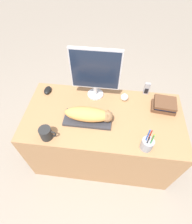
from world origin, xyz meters
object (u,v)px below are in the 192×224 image
computer_mouse (48,90)px  phone (147,89)px  keyboard (88,119)px  monitor (95,72)px  coffee_mug (46,133)px  pen_cup (147,144)px  baseball (124,97)px  book_stack (164,105)px  cat (90,114)px

computer_mouse → phone: bearing=5.2°
keyboard → monitor: monitor is taller
keyboard → coffee_mug: 0.37m
pen_cup → computer_mouse: bearing=151.5°
coffee_mug → phone: (0.81, 0.59, 0.01)m
baseball → book_stack: (0.36, -0.07, 0.01)m
coffee_mug → book_stack: coffee_mug is taller
monitor → book_stack: (0.64, -0.10, -0.24)m
baseball → phone: bearing=27.3°
pen_cup → phone: (0.03, 0.59, 0.01)m
computer_mouse → baseball: baseball is taller
cat → monitor: bearing=88.9°
cat → pen_cup: 0.51m
monitor → computer_mouse: 0.54m
keyboard → monitor: (0.03, 0.31, 0.27)m
monitor → pen_cup: size_ratio=2.12×
computer_mouse → pen_cup: (0.93, -0.51, 0.04)m
cat → book_stack: bearing=17.9°
keyboard → monitor: bearing=84.6°
coffee_mug → keyboard: bearing=34.9°
baseball → keyboard: bearing=-137.9°
coffee_mug → baseball: (0.61, 0.49, -0.02)m
cat → coffee_mug: cat is taller
keyboard → cat: size_ratio=1.00×
book_stack → keyboard: bearing=-162.7°
coffee_mug → monitor: bearing=57.7°
keyboard → pen_cup: 0.53m
monitor → book_stack: bearing=-9.1°
coffee_mug → pen_cup: (0.78, -0.00, 0.00)m
book_stack → pen_cup: bearing=-113.3°
cat → computer_mouse: 0.56m
keyboard → monitor: 0.41m
pen_cup → phone: size_ratio=1.77×
phone → pen_cup: bearing=-92.8°
baseball → book_stack: bearing=-11.3°
monitor → computer_mouse: (-0.48, -0.01, -0.26)m
cat → phone: 0.62m
pen_cup → baseball: pen_cup is taller
pen_cup → book_stack: size_ratio=1.05×
pen_cup → phone: bearing=87.2°
coffee_mug → phone: phone is taller
cat → phone: cat is taller
pen_cup → book_stack: pen_cup is taller
pen_cup → monitor: bearing=131.4°
cat → book_stack: cat is taller
pen_cup → book_stack: bearing=66.7°
keyboard → coffee_mug: bearing=-145.1°
keyboard → baseball: 0.42m
monitor → pen_cup: 0.73m
computer_mouse → coffee_mug: (0.15, -0.51, 0.03)m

